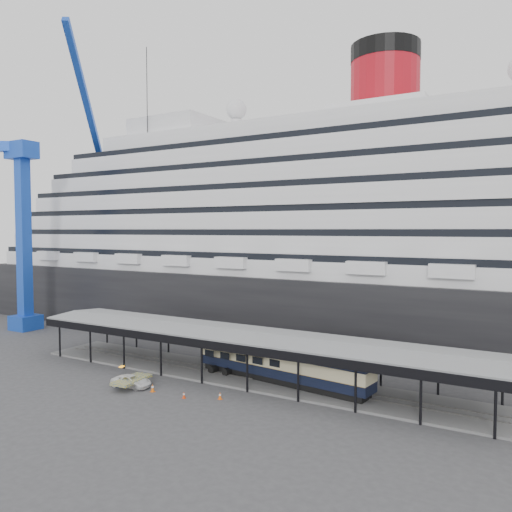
% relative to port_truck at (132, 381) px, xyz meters
% --- Properties ---
extents(ground, '(200.00, 200.00, 0.00)m').
position_rel_port_truck_xyz_m(ground, '(8.62, 3.84, -0.61)').
color(ground, '#39393C').
rests_on(ground, ground).
extents(cruise_ship, '(130.00, 30.00, 43.90)m').
position_rel_port_truck_xyz_m(cruise_ship, '(8.67, 35.84, 17.74)').
color(cruise_ship, black).
rests_on(cruise_ship, ground).
extents(platform_canopy, '(56.00, 9.18, 5.30)m').
position_rel_port_truck_xyz_m(platform_canopy, '(8.62, 8.84, 1.75)').
color(platform_canopy, slate).
rests_on(platform_canopy, ground).
extents(crane_blue, '(22.63, 19.19, 47.60)m').
position_rel_port_truck_xyz_m(crane_blue, '(-36.49, 14.46, 19.35)').
color(crane_blue, blue).
rests_on(crane_blue, ground).
extents(port_truck, '(4.59, 2.46, 1.23)m').
position_rel_port_truck_xyz_m(port_truck, '(0.00, 0.00, 0.00)').
color(port_truck, white).
rests_on(port_truck, ground).
extents(pullman_carriage, '(21.31, 5.45, 20.75)m').
position_rel_port_truck_xyz_m(pullman_carriage, '(13.25, 8.84, 1.92)').
color(pullman_carriage, black).
rests_on(pullman_carriage, ground).
extents(traffic_cone_left, '(0.51, 0.51, 0.84)m').
position_rel_port_truck_xyz_m(traffic_cone_left, '(3.01, -0.10, -0.20)').
color(traffic_cone_left, orange).
rests_on(traffic_cone_left, ground).
extents(traffic_cone_mid, '(0.43, 0.43, 0.68)m').
position_rel_port_truck_xyz_m(traffic_cone_mid, '(7.05, -0.06, -0.28)').
color(traffic_cone_mid, '#E83C0C').
rests_on(traffic_cone_mid, ground).
extents(traffic_cone_right, '(0.48, 0.48, 0.72)m').
position_rel_port_truck_xyz_m(traffic_cone_right, '(10.32, 1.50, -0.25)').
color(traffic_cone_right, '#F55C0D').
rests_on(traffic_cone_right, ground).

